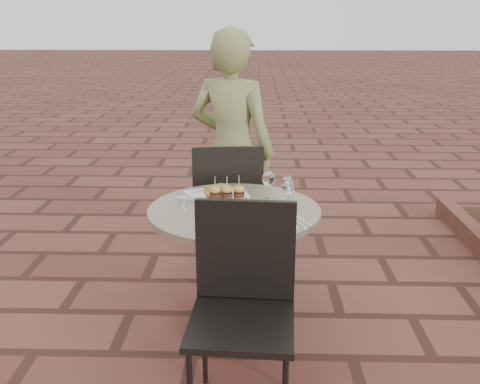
{
  "coord_description": "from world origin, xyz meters",
  "views": [
    {
      "loc": [
        -0.1,
        -2.8,
        1.66
      ],
      "look_at": [
        -0.17,
        -0.18,
        0.82
      ],
      "focal_mm": 40.0,
      "sensor_mm": 36.0,
      "label": 1
    }
  ],
  "objects_px": {
    "plate_tuna": "(228,218)",
    "chair_far": "(228,200)",
    "cafe_table": "(234,252)",
    "diner": "(232,151)",
    "plate_sliders": "(227,198)",
    "chair_near": "(243,292)",
    "plate_salmon": "(216,195)"
  },
  "relations": [
    {
      "from": "chair_far",
      "to": "diner",
      "type": "distance_m",
      "value": 0.37
    },
    {
      "from": "plate_tuna",
      "to": "chair_far",
      "type": "bearing_deg",
      "value": 93.24
    },
    {
      "from": "cafe_table",
      "to": "chair_far",
      "type": "relative_size",
      "value": 0.97
    },
    {
      "from": "diner",
      "to": "plate_sliders",
      "type": "relative_size",
      "value": 5.95
    },
    {
      "from": "plate_sliders",
      "to": "diner",
      "type": "bearing_deg",
      "value": 90.7
    },
    {
      "from": "cafe_table",
      "to": "plate_sliders",
      "type": "xyz_separation_m",
      "value": [
        -0.04,
        0.06,
        0.28
      ]
    },
    {
      "from": "chair_near",
      "to": "plate_tuna",
      "type": "bearing_deg",
      "value": 105.88
    },
    {
      "from": "chair_far",
      "to": "plate_salmon",
      "type": "distance_m",
      "value": 0.54
    },
    {
      "from": "plate_sliders",
      "to": "plate_tuna",
      "type": "bearing_deg",
      "value": -85.83
    },
    {
      "from": "chair_near",
      "to": "plate_sliders",
      "type": "relative_size",
      "value": 3.39
    },
    {
      "from": "plate_sliders",
      "to": "plate_tuna",
      "type": "height_order",
      "value": "plate_sliders"
    },
    {
      "from": "chair_near",
      "to": "plate_tuna",
      "type": "relative_size",
      "value": 3.19
    },
    {
      "from": "chair_near",
      "to": "chair_far",
      "type": "bearing_deg",
      "value": 99.65
    },
    {
      "from": "cafe_table",
      "to": "chair_near",
      "type": "height_order",
      "value": "chair_near"
    },
    {
      "from": "cafe_table",
      "to": "chair_near",
      "type": "relative_size",
      "value": 0.97
    },
    {
      "from": "cafe_table",
      "to": "plate_tuna",
      "type": "height_order",
      "value": "plate_tuna"
    },
    {
      "from": "cafe_table",
      "to": "diner",
      "type": "xyz_separation_m",
      "value": [
        -0.05,
        0.91,
        0.33
      ]
    },
    {
      "from": "plate_sliders",
      "to": "chair_near",
      "type": "bearing_deg",
      "value": -80.82
    },
    {
      "from": "cafe_table",
      "to": "plate_tuna",
      "type": "relative_size",
      "value": 3.08
    },
    {
      "from": "diner",
      "to": "plate_tuna",
      "type": "bearing_deg",
      "value": 113.41
    },
    {
      "from": "cafe_table",
      "to": "plate_tuna",
      "type": "distance_m",
      "value": 0.32
    },
    {
      "from": "chair_far",
      "to": "diner",
      "type": "bearing_deg",
      "value": -99.48
    },
    {
      "from": "chair_near",
      "to": "plate_salmon",
      "type": "height_order",
      "value": "chair_near"
    },
    {
      "from": "plate_salmon",
      "to": "plate_tuna",
      "type": "bearing_deg",
      "value": -76.18
    },
    {
      "from": "chair_near",
      "to": "plate_salmon",
      "type": "bearing_deg",
      "value": 106.57
    },
    {
      "from": "diner",
      "to": "chair_far",
      "type": "bearing_deg",
      "value": 107.55
    },
    {
      "from": "cafe_table",
      "to": "plate_tuna",
      "type": "xyz_separation_m",
      "value": [
        -0.02,
        -0.18,
        0.26
      ]
    },
    {
      "from": "chair_far",
      "to": "plate_tuna",
      "type": "relative_size",
      "value": 3.19
    },
    {
      "from": "chair_far",
      "to": "plate_sliders",
      "type": "xyz_separation_m",
      "value": [
        0.03,
        -0.59,
        0.21
      ]
    },
    {
      "from": "cafe_table",
      "to": "chair_near",
      "type": "distance_m",
      "value": 0.57
    },
    {
      "from": "chair_far",
      "to": "diner",
      "type": "height_order",
      "value": "diner"
    },
    {
      "from": "cafe_table",
      "to": "plate_sliders",
      "type": "distance_m",
      "value": 0.29
    }
  ]
}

